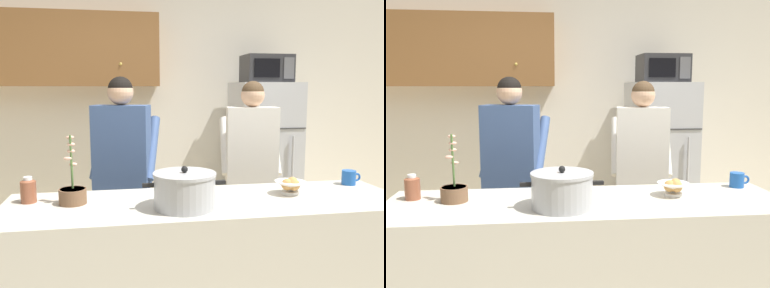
# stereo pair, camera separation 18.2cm
# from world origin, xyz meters

# --- Properties ---
(back_wall_unit) EXTENTS (6.00, 0.48, 2.60)m
(back_wall_unit) POSITION_xyz_m (-0.27, 2.25, 1.44)
(back_wall_unit) COLOR silver
(back_wall_unit) RESTS_ON ground
(kitchen_island) EXTENTS (2.29, 0.68, 0.92)m
(kitchen_island) POSITION_xyz_m (0.00, 0.00, 0.46)
(kitchen_island) COLOR beige
(kitchen_island) RESTS_ON ground
(refrigerator) EXTENTS (0.64, 0.68, 1.61)m
(refrigerator) POSITION_xyz_m (1.00, 1.85, 0.81)
(refrigerator) COLOR #B7BABF
(refrigerator) RESTS_ON ground
(microwave) EXTENTS (0.48, 0.37, 0.28)m
(microwave) POSITION_xyz_m (1.00, 1.83, 1.75)
(microwave) COLOR #2D2D30
(microwave) RESTS_ON refrigerator
(person_near_pot) EXTENTS (0.58, 0.51, 1.64)m
(person_near_pot) POSITION_xyz_m (-0.48, 0.88, 1.02)
(person_near_pot) COLOR #726656
(person_near_pot) RESTS_ON ground
(person_by_sink) EXTENTS (0.54, 0.47, 1.61)m
(person_by_sink) POSITION_xyz_m (0.56, 0.93, 1.00)
(person_by_sink) COLOR #726656
(person_by_sink) RESTS_ON ground
(cooking_pot) EXTENTS (0.45, 0.34, 0.23)m
(cooking_pot) POSITION_xyz_m (-0.16, -0.12, 1.02)
(cooking_pot) COLOR #ADAFB5
(cooking_pot) RESTS_ON kitchen_island
(coffee_mug) EXTENTS (0.13, 0.09, 0.10)m
(coffee_mug) POSITION_xyz_m (1.00, 0.22, 0.97)
(coffee_mug) COLOR #1E59B2
(coffee_mug) RESTS_ON kitchen_island
(bread_bowl) EXTENTS (0.19, 0.19, 0.10)m
(bread_bowl) POSITION_xyz_m (0.52, 0.05, 0.97)
(bread_bowl) COLOR white
(bread_bowl) RESTS_ON kitchen_island
(bottle_near_edge) EXTENTS (0.09, 0.09, 0.15)m
(bottle_near_edge) POSITION_xyz_m (-1.00, 0.13, 0.99)
(bottle_near_edge) COLOR brown
(bottle_near_edge) RESTS_ON kitchen_island
(potted_orchid) EXTENTS (0.15, 0.15, 0.38)m
(potted_orchid) POSITION_xyz_m (-0.75, 0.07, 0.98)
(potted_orchid) COLOR brown
(potted_orchid) RESTS_ON kitchen_island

